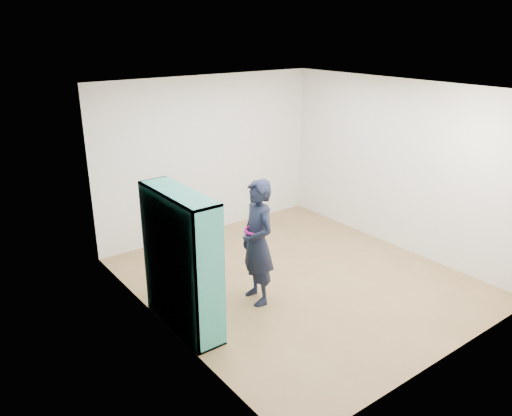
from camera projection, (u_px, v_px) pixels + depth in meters
floor at (298, 279)px, 6.94m from camera, size 4.50×4.50×0.00m
ceiling at (304, 88)px, 6.05m from camera, size 4.50×4.50×0.00m
wall_left at (161, 225)px, 5.37m from camera, size 0.02×4.50×2.60m
wall_right at (399, 166)px, 7.62m from camera, size 0.02×4.50×2.60m
wall_back at (209, 156)px, 8.19m from camera, size 4.00×0.02×2.60m
wall_front at (456, 248)px, 4.80m from camera, size 4.00×0.02×2.60m
bookshelf at (180, 264)px, 5.59m from camera, size 0.36×1.24×1.65m
person at (258, 242)px, 6.14m from camera, size 0.47×0.64×1.61m
smartphone at (244, 234)px, 6.11m from camera, size 0.02×0.10×0.13m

